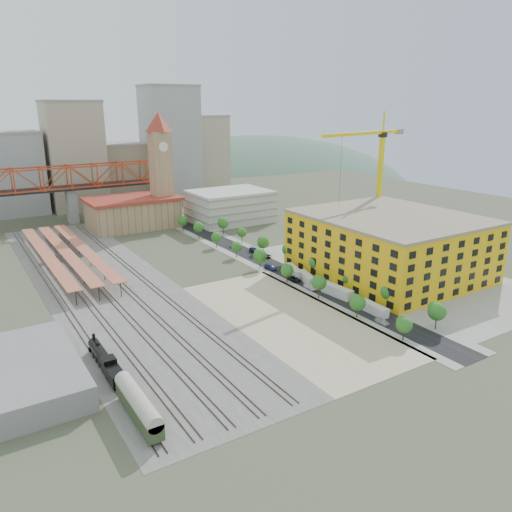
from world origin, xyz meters
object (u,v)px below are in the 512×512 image
car_0 (382,322)px  locomotive (105,361)px  construction_building (389,245)px  site_trailer_d (293,271)px  site_trailer_b (337,291)px  site_trailer_a (374,309)px  tower_crane (376,166)px  coach (138,406)px  site_trailer_c (306,278)px  clock_tower (160,159)px

car_0 → locomotive: bearing=168.5°
construction_building → site_trailer_d: size_ratio=5.21×
site_trailer_b → site_trailer_a: bearing=-95.0°
tower_crane → construction_building: bearing=-124.7°
coach → site_trailer_a: 67.04m
construction_building → locomotive: (-92.00, -11.88, -7.55)m
locomotive → site_trailer_d: (66.00, 26.35, -0.53)m
construction_building → car_0: construction_building is taller
construction_building → locomotive: size_ratio=2.54×
site_trailer_c → car_0: (-3.00, -34.03, -0.54)m
locomotive → construction_building: bearing=7.4°
clock_tower → tower_crane: 90.88m
construction_building → car_0: (-29.00, -26.22, -8.74)m
clock_tower → site_trailer_d: 90.15m
clock_tower → site_trailer_d: bearing=-84.7°
site_trailer_d → site_trailer_c: bearing=-75.2°
site_trailer_d → locomotive: bearing=-143.4°
construction_building → site_trailer_d: (-26.00, 14.47, -8.08)m
construction_building → site_trailer_a: construction_building is taller
coach → tower_crane: tower_crane is taller
tower_crane → clock_tower: bearing=124.4°
clock_tower → coach: clock_tower is taller
site_trailer_a → car_0: 6.72m
coach → site_trailer_c: 77.03m
coach → site_trailer_b: 70.82m
clock_tower → site_trailer_a: clock_tower is taller
site_trailer_b → car_0: bearing=-103.6°
clock_tower → construction_building: clock_tower is taller
clock_tower → site_trailer_c: 96.53m
tower_crane → site_trailer_d: (-43.34, -10.56, -28.71)m
locomotive → car_0: 64.62m
site_trailer_c → site_trailer_d: (0.00, 6.66, 0.12)m
construction_building → coach: size_ratio=3.05×
site_trailer_d → car_0: site_trailer_d is taller
clock_tower → tower_crane: (51.34, -74.97, 1.34)m
tower_crane → site_trailer_a: tower_crane is taller
tower_crane → coach: bearing=-152.5°
locomotive → tower_crane: size_ratio=0.41×
site_trailer_d → car_0: (-3.00, -40.69, -0.66)m
tower_crane → site_trailer_a: (-43.34, -45.26, -28.83)m
construction_building → site_trailer_a: (-26.00, -20.23, -8.20)m
car_0 → tower_crane: bearing=49.2°
clock_tower → site_trailer_b: 109.97m
site_trailer_b → site_trailer_c: size_ratio=1.14×
coach → tower_crane: 126.24m
coach → site_trailer_c: (66.00, 39.69, -1.56)m
site_trailer_a → site_trailer_b: size_ratio=0.87×
site_trailer_d → tower_crane: bearing=28.5°
construction_building → site_trailer_c: (-26.00, 7.81, -8.20)m
locomotive → coach: 20.02m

